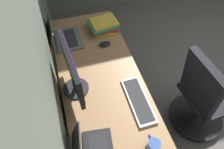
% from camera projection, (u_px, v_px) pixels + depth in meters
% --- Properties ---
extents(wall_back, '(5.06, 0.10, 2.60)m').
position_uv_depth(wall_back, '(30.00, 58.00, 1.04)').
color(wall_back, slate).
rests_on(wall_back, ground).
extents(desk, '(2.03, 0.65, 0.73)m').
position_uv_depth(desk, '(106.00, 98.00, 1.64)').
color(desk, '#936D47').
rests_on(desk, ground).
extents(drawer_pedestal, '(0.40, 0.51, 0.69)m').
position_uv_depth(drawer_pedestal, '(104.00, 118.00, 1.87)').
color(drawer_pedestal, '#936D47').
rests_on(drawer_pedestal, ground).
extents(monitor_primary, '(0.52, 0.20, 0.41)m').
position_uv_depth(monitor_primary, '(72.00, 70.00, 1.42)').
color(monitor_primary, black).
rests_on(monitor_primary, desk).
extents(laptop_left, '(0.32, 0.32, 0.23)m').
position_uv_depth(laptop_left, '(61.00, 37.00, 1.90)').
color(laptop_left, '#595B60').
rests_on(laptop_left, desk).
extents(keyboard_main, '(0.42, 0.14, 0.02)m').
position_uv_depth(keyboard_main, '(138.00, 100.00, 1.53)').
color(keyboard_main, silver).
rests_on(keyboard_main, desk).
extents(mouse_spare, '(0.06, 0.10, 0.03)m').
position_uv_depth(mouse_spare, '(105.00, 44.00, 1.89)').
color(mouse_spare, black).
rests_on(mouse_spare, desk).
extents(book_stack_near, '(0.27, 0.30, 0.11)m').
position_uv_depth(book_stack_near, '(104.00, 25.00, 2.00)').
color(book_stack_near, gold).
rests_on(book_stack_near, desk).
extents(coffee_mug, '(0.12, 0.08, 0.10)m').
position_uv_depth(coffee_mug, '(153.00, 146.00, 1.28)').
color(coffee_mug, '#335193').
rests_on(coffee_mug, desk).
extents(office_chair, '(0.56, 0.57, 0.97)m').
position_uv_depth(office_chair, '(203.00, 98.00, 1.87)').
color(office_chair, black).
rests_on(office_chair, ground).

